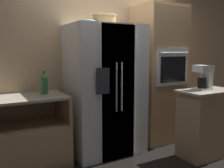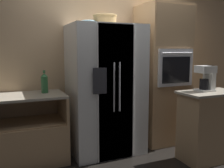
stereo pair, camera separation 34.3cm
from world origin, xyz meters
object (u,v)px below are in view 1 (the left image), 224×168
refrigerator (105,90)px  fruit_bowl (89,22)px  wicker_basket (104,19)px  bottle_tall (44,84)px  wall_oven (158,74)px  coffee_maker (204,76)px

refrigerator → fruit_bowl: size_ratio=7.59×
wicker_basket → bottle_tall: (-0.82, 0.10, -0.84)m
wicker_basket → wall_oven: bearing=2.2°
refrigerator → coffee_maker: refrigerator is taller
wicker_basket → fruit_bowl: 0.24m
wall_oven → wicker_basket: 1.26m
coffee_maker → refrigerator: bearing=146.0°
wicker_basket → fruit_bowl: wicker_basket is taller
wall_oven → bottle_tall: 1.79m
fruit_bowl → coffee_maker: (1.35, -0.75, -0.71)m
wicker_basket → coffee_maker: wicker_basket is taller
refrigerator → bottle_tall: refrigerator is taller
wicker_basket → bottle_tall: bearing=172.8°
wicker_basket → coffee_maker: 1.55m
wicker_basket → bottle_tall: 1.17m
refrigerator → wall_oven: bearing=2.7°
refrigerator → wall_oven: 0.99m
wall_oven → wicker_basket: wall_oven is taller
coffee_maker → wall_oven: bearing=100.1°
wicker_basket → fruit_bowl: bearing=-179.2°
wall_oven → fruit_bowl: wall_oven is taller
fruit_bowl → coffee_maker: 1.70m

